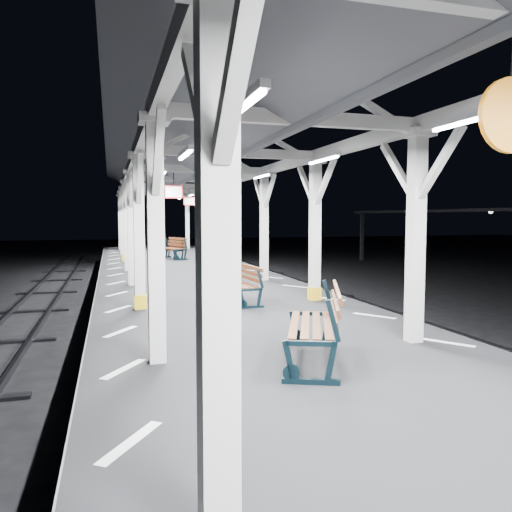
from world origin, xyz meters
name	(u,v)px	position (x,y,z in m)	size (l,w,h in m)	color
ground	(257,376)	(0.00, 0.00, 0.00)	(120.00, 120.00, 0.00)	black
platform	(257,350)	(0.00, 0.00, 0.50)	(6.00, 50.00, 1.00)	black
hazard_stripes_left	(121,332)	(-2.45, 0.00, 1.00)	(1.00, 48.00, 0.01)	silver
hazard_stripes_right	(374,316)	(2.45, 0.00, 1.00)	(1.00, 48.00, 0.01)	silver
track_right	(479,352)	(5.00, 0.00, 0.08)	(2.20, 60.00, 0.16)	#2D2D33
canopy	(257,128)	(0.00, -0.02, 4.56)	(5.40, 49.00, 4.65)	beige
bench_near	(319,323)	(0.11, -2.63, 1.55)	(1.37, 2.03, 1.03)	black
bench_mid	(243,283)	(0.33, 2.25, 1.46)	(0.73, 1.63, 0.86)	black
bench_far	(174,248)	(0.27, 14.87, 1.53)	(1.31, 1.96, 1.00)	black
bench_extra	(174,249)	(0.31, 15.12, 1.45)	(1.01, 1.65, 0.84)	black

